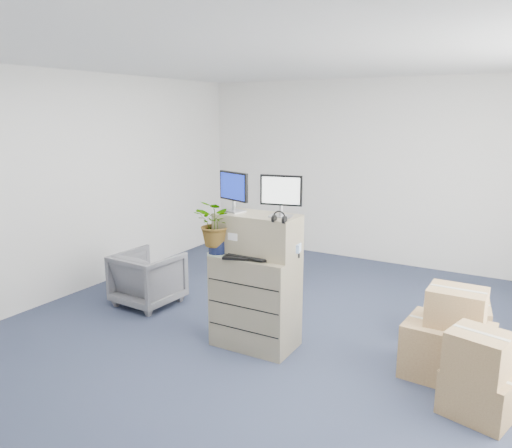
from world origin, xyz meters
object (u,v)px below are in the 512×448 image
object	(u,v)px
filing_cabinet_lower	(255,301)
monitor_left	(234,189)
water_bottle	(263,242)
potted_plant	(217,229)
office_chair	(148,276)
keyboard	(247,257)
monitor_right	(281,194)

from	to	relation	value
filing_cabinet_lower	monitor_left	distance (m)	1.12
water_bottle	potted_plant	world-z (taller)	potted_plant
filing_cabinet_lower	office_chair	size ratio (longest dim) A/B	1.31
filing_cabinet_lower	keyboard	size ratio (longest dim) A/B	2.07
filing_cabinet_lower	potted_plant	xyz separation A→B (m)	(-0.34, -0.16, 0.72)
monitor_right	potted_plant	world-z (taller)	monitor_right
keyboard	potted_plant	xyz separation A→B (m)	(-0.32, -0.03, 0.24)
filing_cabinet_lower	water_bottle	distance (m)	0.60
monitor_right	office_chair	world-z (taller)	monitor_right
monitor_left	keyboard	bearing A→B (deg)	-15.12
potted_plant	water_bottle	bearing A→B (deg)	30.49
monitor_right	potted_plant	size ratio (longest dim) A/B	0.73
monitor_right	office_chair	size ratio (longest dim) A/B	0.55
keyboard	water_bottle	bearing A→B (deg)	54.81
keyboard	potted_plant	world-z (taller)	potted_plant
monitor_left	potted_plant	world-z (taller)	monitor_left
filing_cabinet_lower	office_chair	xyz separation A→B (m)	(-1.68, 0.30, -0.11)
monitor_left	filing_cabinet_lower	bearing A→B (deg)	9.32
filing_cabinet_lower	monitor_right	distance (m)	1.12
filing_cabinet_lower	keyboard	distance (m)	0.50
potted_plant	office_chair	world-z (taller)	potted_plant
potted_plant	monitor_left	bearing A→B (deg)	72.17
potted_plant	office_chair	distance (m)	1.64
filing_cabinet_lower	monitor_left	bearing A→B (deg)	170.62
monitor_left	potted_plant	bearing A→B (deg)	-89.78
keyboard	office_chair	size ratio (longest dim) A/B	0.63
keyboard	filing_cabinet_lower	bearing A→B (deg)	66.10
filing_cabinet_lower	monitor_left	xyz separation A→B (m)	(-0.27, 0.04, 1.09)
water_bottle	potted_plant	size ratio (longest dim) A/B	0.46
filing_cabinet_lower	monitor_left	world-z (taller)	monitor_left
monitor_right	water_bottle	bearing A→B (deg)	161.72
monitor_left	keyboard	distance (m)	0.68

